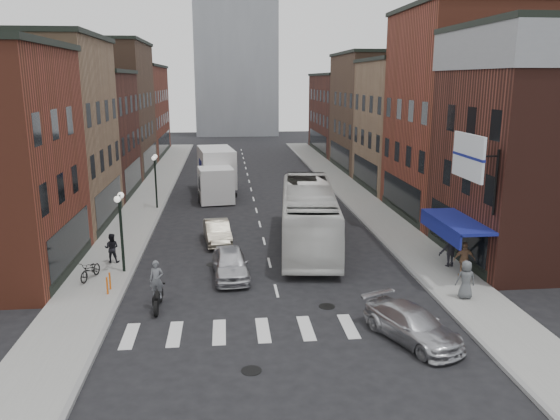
% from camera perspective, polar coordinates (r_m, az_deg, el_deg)
% --- Properties ---
extents(ground, '(160.00, 160.00, 0.00)m').
position_cam_1_polar(ground, '(24.58, -0.16, -9.31)').
color(ground, black).
rests_on(ground, ground).
extents(sidewalk_left, '(3.00, 74.00, 0.15)m').
position_cam_1_polar(sidewalk_left, '(45.98, -13.49, 1.26)').
color(sidewalk_left, gray).
rests_on(sidewalk_left, ground).
extents(sidewalk_right, '(3.00, 74.00, 0.15)m').
position_cam_1_polar(sidewalk_right, '(46.78, 7.61, 1.72)').
color(sidewalk_right, gray).
rests_on(sidewalk_right, ground).
extents(curb_left, '(0.20, 74.00, 0.16)m').
position_cam_1_polar(curb_left, '(45.81, -11.63, 1.21)').
color(curb_left, gray).
rests_on(curb_left, ground).
extents(curb_right, '(0.20, 74.00, 0.16)m').
position_cam_1_polar(curb_right, '(46.48, 5.80, 1.60)').
color(curb_right, gray).
rests_on(curb_right, ground).
extents(crosswalk_stripes, '(12.00, 2.20, 0.01)m').
position_cam_1_polar(crosswalk_stripes, '(21.86, 0.62, -12.34)').
color(crosswalk_stripes, silver).
rests_on(crosswalk_stripes, ground).
extents(bldg_left_mid_a, '(10.30, 10.20, 12.30)m').
position_cam_1_polar(bldg_left_mid_a, '(38.87, -25.15, 7.25)').
color(bldg_left_mid_a, '#8B6A4D').
rests_on(bldg_left_mid_a, ground).
extents(bldg_left_mid_b, '(10.30, 10.20, 10.30)m').
position_cam_1_polar(bldg_left_mid_b, '(48.48, -21.20, 7.42)').
color(bldg_left_mid_b, '#401E17').
rests_on(bldg_left_mid_b, ground).
extents(bldg_left_far_a, '(10.30, 12.20, 13.30)m').
position_cam_1_polar(bldg_left_far_a, '(59.03, -18.55, 10.02)').
color(bldg_left_far_a, brown).
rests_on(bldg_left_far_a, ground).
extents(bldg_left_far_b, '(10.30, 16.20, 11.30)m').
position_cam_1_polar(bldg_left_far_b, '(72.79, -16.10, 9.93)').
color(bldg_left_far_b, brown).
rests_on(bldg_left_far_b, ground).
extents(bldg_right_corner, '(10.30, 9.20, 12.30)m').
position_cam_1_polar(bldg_right_corner, '(32.23, 26.70, 6.06)').
color(bldg_right_corner, '#401E17').
rests_on(bldg_right_corner, ground).
extents(bldg_right_mid_a, '(10.30, 10.20, 14.30)m').
position_cam_1_polar(bldg_right_mid_a, '(40.46, 19.69, 9.36)').
color(bldg_right_mid_a, brown).
rests_on(bldg_right_mid_a, ground).
extents(bldg_right_mid_b, '(10.30, 10.20, 11.30)m').
position_cam_1_polar(bldg_right_mid_b, '(49.78, 14.65, 8.60)').
color(bldg_right_mid_b, '#8B6A4D').
rests_on(bldg_right_mid_b, ground).
extents(bldg_right_far_a, '(10.30, 12.20, 12.30)m').
position_cam_1_polar(bldg_right_far_a, '(60.16, 11.05, 10.04)').
color(bldg_right_far_a, brown).
rests_on(bldg_right_far_a, ground).
extents(bldg_right_far_b, '(10.30, 16.20, 10.30)m').
position_cam_1_polar(bldg_right_far_b, '(73.72, 7.88, 9.97)').
color(bldg_right_far_b, '#401E17').
rests_on(bldg_right_far_b, ground).
extents(awning_blue, '(1.80, 5.00, 0.78)m').
position_cam_1_polar(awning_blue, '(28.27, 17.64, -1.28)').
color(awning_blue, navy).
rests_on(awning_blue, ground).
extents(billboard_sign, '(1.52, 3.00, 3.70)m').
position_cam_1_polar(billboard_sign, '(25.68, 19.24, 5.15)').
color(billboard_sign, black).
rests_on(billboard_sign, ground).
extents(streetlamp_near, '(0.32, 1.22, 4.11)m').
position_cam_1_polar(streetlamp_near, '(27.85, -16.33, -0.80)').
color(streetlamp_near, black).
rests_on(streetlamp_near, ground).
extents(streetlamp_far, '(0.32, 1.22, 4.11)m').
position_cam_1_polar(streetlamp_far, '(41.42, -12.91, 3.96)').
color(streetlamp_far, black).
rests_on(streetlamp_far, ground).
extents(bike_rack, '(0.08, 0.68, 0.80)m').
position_cam_1_polar(bike_rack, '(26.05, -17.48, -7.31)').
color(bike_rack, '#D8590C').
rests_on(bike_rack, sidewalk_left).
extents(box_truck, '(3.43, 9.09, 3.84)m').
position_cam_1_polar(box_truck, '(45.91, -6.67, 3.83)').
color(box_truck, silver).
rests_on(box_truck, ground).
extents(motorcycle_rider, '(0.62, 2.14, 2.18)m').
position_cam_1_polar(motorcycle_rider, '(23.76, -12.72, -7.83)').
color(motorcycle_rider, black).
rests_on(motorcycle_rider, ground).
extents(transit_bus, '(4.42, 12.98, 3.54)m').
position_cam_1_polar(transit_bus, '(31.93, 3.00, -0.58)').
color(transit_bus, silver).
rests_on(transit_bus, ground).
extents(sedan_left_near, '(1.97, 4.30, 1.43)m').
position_cam_1_polar(sedan_left_near, '(27.03, -5.22, -5.59)').
color(sedan_left_near, silver).
rests_on(sedan_left_near, ground).
extents(sedan_left_far, '(1.85, 4.16, 1.33)m').
position_cam_1_polar(sedan_left_far, '(32.76, -6.57, -2.29)').
color(sedan_left_far, '#A99F89').
rests_on(sedan_left_far, ground).
extents(curb_car, '(3.37, 4.69, 1.26)m').
position_cam_1_polar(curb_car, '(21.33, 13.66, -11.56)').
color(curb_car, '#B5B5BA').
rests_on(curb_car, ground).
extents(parked_bicycle, '(1.08, 1.85, 0.92)m').
position_cam_1_polar(parked_bicycle, '(27.88, -19.19, -5.94)').
color(parked_bicycle, black).
rests_on(parked_bicycle, sidewalk_left).
extents(ped_left_solo, '(0.79, 0.50, 1.56)m').
position_cam_1_polar(ped_left_solo, '(29.95, -17.18, -3.81)').
color(ped_left_solo, black).
rests_on(ped_left_solo, sidewalk_left).
extents(ped_right_a, '(1.30, 0.83, 1.87)m').
position_cam_1_polar(ped_right_a, '(29.31, 17.34, -3.87)').
color(ped_right_a, black).
rests_on(ped_right_a, sidewalk_right).
extents(ped_right_b, '(1.08, 0.62, 1.75)m').
position_cam_1_polar(ped_right_b, '(27.99, 18.71, -4.92)').
color(ped_right_b, '#8A6346').
rests_on(ped_right_b, sidewalk_right).
extents(ped_right_c, '(0.88, 0.62, 1.71)m').
position_cam_1_polar(ped_right_c, '(25.35, 18.84, -6.90)').
color(ped_right_c, '#4E5255').
rests_on(ped_right_c, sidewalk_right).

